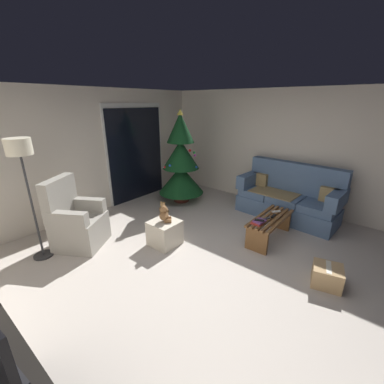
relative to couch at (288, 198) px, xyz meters
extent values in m
plane|color=#BCB2A8|center=(-2.32, 0.24, -0.40)|extent=(7.00, 7.00, 0.00)
cube|color=beige|center=(-2.32, 3.30, 0.85)|extent=(5.72, 0.12, 2.50)
cube|color=beige|center=(0.54, 0.24, 0.85)|extent=(0.12, 6.00, 2.50)
cube|color=silver|center=(-1.19, 3.22, 0.70)|extent=(1.60, 0.02, 2.20)
cube|color=black|center=(-1.19, 3.21, 0.65)|extent=(1.50, 0.02, 2.10)
cube|color=slate|center=(-0.07, 0.00, -0.23)|extent=(0.89, 1.95, 0.34)
cube|color=slate|center=(-0.13, -0.61, 0.01)|extent=(0.72, 0.65, 0.14)
cube|color=slate|center=(-0.09, 0.00, 0.01)|extent=(0.72, 0.65, 0.14)
cube|color=slate|center=(-0.04, 0.62, 0.01)|extent=(0.72, 0.65, 0.14)
cube|color=slate|center=(0.23, -0.02, 0.38)|extent=(0.33, 1.91, 0.60)
cube|color=slate|center=(-0.13, -0.87, 0.22)|extent=(0.77, 0.25, 0.28)
cube|color=slate|center=(-0.01, 0.87, 0.22)|extent=(0.77, 0.25, 0.28)
cube|color=#997F51|center=(-0.09, 0.25, 0.09)|extent=(0.66, 0.94, 0.02)
cube|color=#997F51|center=(0.04, -0.71, 0.22)|extent=(0.14, 0.33, 0.28)
cube|color=#997F51|center=(0.14, 0.69, 0.22)|extent=(0.14, 0.33, 0.28)
cube|color=brown|center=(-1.10, -0.27, -0.01)|extent=(1.10, 0.05, 0.04)
cube|color=brown|center=(-1.10, -0.18, -0.01)|extent=(1.10, 0.05, 0.04)
cube|color=brown|center=(-1.10, -0.10, -0.01)|extent=(1.10, 0.05, 0.04)
cube|color=brown|center=(-1.10, -0.01, -0.01)|extent=(1.10, 0.05, 0.04)
cube|color=brown|center=(-1.10, 0.08, -0.01)|extent=(1.10, 0.05, 0.04)
cube|color=brown|center=(-1.59, -0.10, -0.21)|extent=(0.05, 0.36, 0.37)
cube|color=brown|center=(-0.61, -0.10, -0.21)|extent=(0.05, 0.36, 0.37)
cube|color=#333338|center=(-1.23, -0.06, 0.02)|extent=(0.16, 0.10, 0.02)
cube|color=silver|center=(-0.84, -0.09, 0.02)|extent=(0.15, 0.14, 0.02)
cube|color=black|center=(-1.05, -0.12, 0.02)|extent=(0.16, 0.05, 0.02)
cube|color=#A32D28|center=(-1.45, -0.03, 0.03)|extent=(0.19, 0.16, 0.03)
cube|color=#6B3D7A|center=(-1.44, -0.05, 0.06)|extent=(0.21, 0.17, 0.03)
cube|color=black|center=(-1.45, -0.05, 0.07)|extent=(0.11, 0.16, 0.01)
cylinder|color=#4C1E19|center=(-0.73, 2.24, -0.35)|extent=(0.36, 0.36, 0.10)
cylinder|color=brown|center=(-0.73, 2.24, -0.24)|extent=(0.08, 0.08, 0.12)
cone|color=#0F3819|center=(-0.73, 2.24, 0.14)|extent=(1.04, 1.04, 0.64)
cone|color=#0F3819|center=(-0.73, 2.24, 0.72)|extent=(0.82, 0.82, 0.64)
cone|color=#0F3819|center=(-0.73, 2.24, 1.30)|extent=(0.61, 0.61, 0.64)
sphere|color=gold|center=(-0.37, 2.25, 0.52)|extent=(0.06, 0.06, 0.06)
sphere|color=white|center=(-0.58, 2.64, 0.27)|extent=(0.06, 0.06, 0.06)
sphere|color=#B233A5|center=(-0.54, 2.36, 1.06)|extent=(0.06, 0.06, 0.06)
sphere|color=blue|center=(-0.63, 1.88, 0.46)|extent=(0.06, 0.06, 0.06)
sphere|color=red|center=(-0.74, 1.96, 0.84)|extent=(0.06, 0.06, 0.06)
sphere|color=blue|center=(-1.09, 2.24, 0.53)|extent=(0.06, 0.06, 0.06)
sphere|color=white|center=(-0.97, 2.54, 0.40)|extent=(0.06, 0.06, 0.06)
sphere|color=#1E8C33|center=(-0.53, 2.01, 0.76)|extent=(0.06, 0.06, 0.06)
sphere|color=red|center=(-0.41, 2.31, 0.67)|extent=(0.06, 0.06, 0.06)
sphere|color=gold|center=(-0.50, 2.32, 0.99)|extent=(0.06, 0.06, 0.06)
sphere|color=#1E8C33|center=(-0.48, 2.24, 0.98)|extent=(0.06, 0.06, 0.06)
sphere|color=red|center=(-1.06, 2.41, 0.46)|extent=(0.06, 0.06, 0.06)
sphere|color=gold|center=(-0.79, 2.43, 1.15)|extent=(0.06, 0.06, 0.06)
sphere|color=#B233A5|center=(-0.53, 1.99, 0.70)|extent=(0.06, 0.06, 0.06)
cone|color=#EAD14C|center=(-0.73, 2.24, 1.62)|extent=(0.14, 0.14, 0.12)
cube|color=gray|center=(-3.22, 2.20, -0.24)|extent=(0.94, 0.94, 0.31)
cube|color=gray|center=(-3.22, 2.20, 0.00)|extent=(0.94, 0.94, 0.18)
cube|color=gray|center=(-3.36, 2.43, 0.41)|extent=(0.66, 0.49, 0.64)
cube|color=gray|center=(-2.97, 2.33, 0.20)|extent=(0.42, 0.57, 0.22)
cube|color=gray|center=(-3.45, 2.04, 0.20)|extent=(0.42, 0.57, 0.22)
cylinder|color=#2D2D30|center=(-3.77, 2.36, -0.39)|extent=(0.28, 0.28, 0.02)
cylinder|color=#2D2D30|center=(-3.77, 2.36, 0.40)|extent=(0.03, 0.03, 1.55)
cylinder|color=beige|center=(-3.77, 2.36, 1.27)|extent=(0.32, 0.32, 0.22)
cube|color=beige|center=(-2.34, 1.16, -0.19)|extent=(0.44, 0.44, 0.41)
cylinder|color=brown|center=(-2.26, 1.16, 0.04)|extent=(0.12, 0.12, 0.06)
cylinder|color=brown|center=(-2.34, 1.09, 0.04)|extent=(0.12, 0.12, 0.06)
sphere|color=brown|center=(-2.34, 1.16, 0.11)|extent=(0.15, 0.15, 0.15)
sphere|color=brown|center=(-2.34, 1.16, 0.23)|extent=(0.11, 0.11, 0.11)
sphere|color=#A37A51|center=(-2.31, 1.13, 0.22)|extent=(0.04, 0.04, 0.04)
sphere|color=brown|center=(-2.32, 1.19, 0.28)|extent=(0.04, 0.04, 0.04)
sphere|color=brown|center=(-2.37, 1.14, 0.28)|extent=(0.04, 0.04, 0.04)
sphere|color=brown|center=(-2.28, 1.20, 0.12)|extent=(0.06, 0.06, 0.06)
sphere|color=brown|center=(-2.38, 1.10, 0.12)|extent=(0.06, 0.06, 0.06)
cylinder|color=tan|center=(-1.50, 2.09, -0.37)|extent=(0.12, 0.09, 0.06)
cylinder|color=tan|center=(-1.47, 1.99, -0.37)|extent=(0.12, 0.09, 0.06)
sphere|color=tan|center=(-1.54, 2.02, -0.30)|extent=(0.15, 0.15, 0.15)
sphere|color=tan|center=(-1.54, 2.02, -0.18)|extent=(0.11, 0.11, 0.11)
sphere|color=tan|center=(-1.50, 2.04, -0.19)|extent=(0.04, 0.04, 0.04)
sphere|color=tan|center=(-1.56, 2.06, -0.13)|extent=(0.04, 0.04, 0.04)
sphere|color=tan|center=(-1.53, 1.99, -0.13)|extent=(0.04, 0.04, 0.04)
sphere|color=tan|center=(-1.55, 2.10, -0.29)|extent=(0.06, 0.06, 0.06)
sphere|color=tan|center=(-1.51, 1.96, -0.29)|extent=(0.06, 0.06, 0.06)
cube|color=tan|center=(-1.73, -1.14, -0.27)|extent=(0.41, 0.42, 0.26)
cube|color=beige|center=(-1.73, -1.14, -0.13)|extent=(0.30, 0.13, 0.00)
camera|label=1|loc=(-4.87, -1.48, 1.83)|focal=23.46mm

